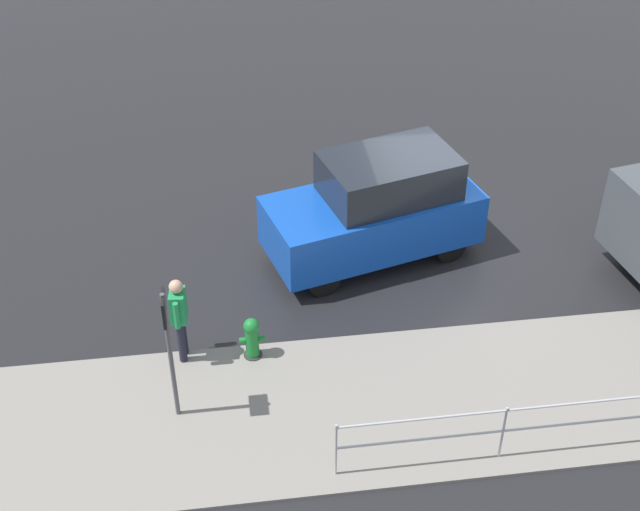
# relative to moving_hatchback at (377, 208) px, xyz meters

# --- Properties ---
(ground_plane) EXTENTS (60.00, 60.00, 0.00)m
(ground_plane) POSITION_rel_moving_hatchback_xyz_m (-1.23, -0.31, -1.03)
(ground_plane) COLOR black
(kerb_strip) EXTENTS (24.00, 3.20, 0.04)m
(kerb_strip) POSITION_rel_moving_hatchback_xyz_m (-1.23, 3.89, -1.01)
(kerb_strip) COLOR gray
(kerb_strip) RESTS_ON ground
(moving_hatchback) EXTENTS (4.21, 2.67, 2.06)m
(moving_hatchback) POSITION_rel_moving_hatchback_xyz_m (0.00, 0.00, 0.00)
(moving_hatchback) COLOR blue
(moving_hatchback) RESTS_ON ground
(fire_hydrant) EXTENTS (0.42, 0.31, 0.80)m
(fire_hydrant) POSITION_rel_moving_hatchback_xyz_m (2.51, 2.55, -0.63)
(fire_hydrant) COLOR #197A2D
(fire_hydrant) RESTS_ON ground
(pedestrian) EXTENTS (0.28, 0.57, 1.62)m
(pedestrian) POSITION_rel_moving_hatchback_xyz_m (3.63, 2.42, -0.07)
(pedestrian) COLOR #1E8C4C
(pedestrian) RESTS_ON ground
(metal_railing) EXTENTS (7.24, 0.04, 1.05)m
(metal_railing) POSITION_rel_moving_hatchback_xyz_m (-2.09, 5.15, -0.30)
(metal_railing) COLOR #B7BABF
(metal_railing) RESTS_ON ground
(sign_post) EXTENTS (0.07, 0.44, 2.40)m
(sign_post) POSITION_rel_moving_hatchback_xyz_m (3.73, 3.68, 0.55)
(sign_post) COLOR #4C4C51
(sign_post) RESTS_ON ground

